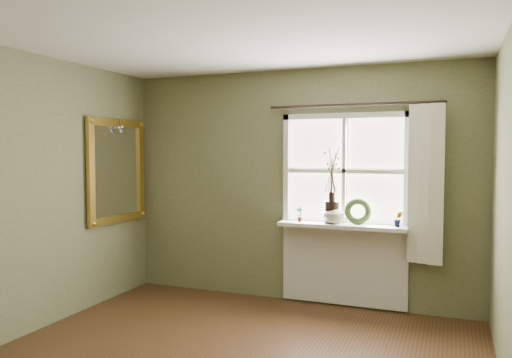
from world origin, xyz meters
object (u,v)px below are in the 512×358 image
at_px(gilt_mirror, 117,170).
at_px(wreath, 358,214).
at_px(dark_jug, 332,212).
at_px(cream_vase, 333,212).

bearing_deg(gilt_mirror, wreath, 10.94).
relative_size(wreath, gilt_mirror, 0.24).
bearing_deg(gilt_mirror, dark_jug, 11.23).
distance_m(dark_jug, cream_vase, 0.02).
bearing_deg(cream_vase, dark_jug, 180.00).
relative_size(dark_jug, wreath, 0.85).
xyz_separation_m(cream_vase, gilt_mirror, (-2.42, -0.48, 0.43)).
bearing_deg(wreath, gilt_mirror, -178.13).
height_order(dark_jug, cream_vase, cream_vase).
height_order(dark_jug, gilt_mirror, gilt_mirror).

